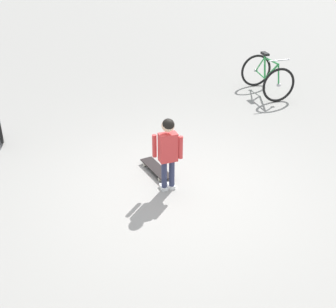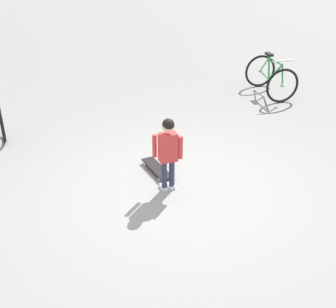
% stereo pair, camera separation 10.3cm
% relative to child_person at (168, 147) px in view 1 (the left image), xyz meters
% --- Properties ---
extents(ground_plane, '(50.00, 50.00, 0.00)m').
position_rel_child_person_xyz_m(ground_plane, '(-0.11, -0.13, -0.66)').
color(ground_plane, gray).
extents(child_person, '(0.21, 0.39, 1.06)m').
position_rel_child_person_xyz_m(child_person, '(0.00, 0.00, 0.00)').
color(child_person, '#2D3351').
rests_on(child_person, ground).
extents(skateboard, '(0.73, 0.37, 0.07)m').
position_rel_child_person_xyz_m(skateboard, '(0.49, 0.06, -0.60)').
color(skateboard, black).
rests_on(skateboard, ground).
extents(bicycle_near, '(1.10, 0.76, 0.85)m').
position_rel_child_person_xyz_m(bicycle_near, '(3.24, -2.91, -0.28)').
color(bicycle_near, black).
rests_on(bicycle_near, ground).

